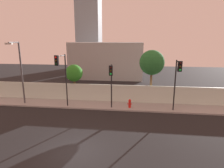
# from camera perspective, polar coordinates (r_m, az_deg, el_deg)

# --- Properties ---
(ground_plane) EXTENTS (80.00, 80.00, 0.00)m
(ground_plane) POSITION_cam_1_polar(r_m,az_deg,el_deg) (12.29, -11.16, -19.29)
(ground_plane) COLOR black
(sidewalk) EXTENTS (36.00, 2.40, 0.15)m
(sidewalk) POSITION_cam_1_polar(r_m,az_deg,el_deg) (19.45, -3.64, -6.39)
(sidewalk) COLOR #999999
(sidewalk) RESTS_ON ground
(perimeter_wall) EXTENTS (36.00, 0.18, 1.80)m
(perimeter_wall) POSITION_cam_1_polar(r_m,az_deg,el_deg) (20.37, -3.00, -2.61)
(perimeter_wall) COLOR silver
(perimeter_wall) RESTS_ON sidewalk
(traffic_light_left) EXTENTS (0.36, 1.19, 4.68)m
(traffic_light_left) POSITION_cam_1_polar(r_m,az_deg,el_deg) (17.51, 19.09, 2.53)
(traffic_light_left) COLOR black
(traffic_light_left) RESTS_ON sidewalk
(traffic_light_center) EXTENTS (0.35, 1.10, 4.20)m
(traffic_light_center) POSITION_cam_1_polar(r_m,az_deg,el_deg) (17.35, -0.27, 2.04)
(traffic_light_center) COLOR black
(traffic_light_center) RESTS_ON sidewalk
(traffic_light_right) EXTENTS (0.47, 1.72, 5.10)m
(traffic_light_right) POSITION_cam_1_polar(r_m,az_deg,el_deg) (18.14, -14.97, 4.12)
(traffic_light_right) COLOR black
(traffic_light_right) RESTS_ON sidewalk
(street_lamp_curbside) EXTENTS (0.62, 1.98, 6.24)m
(street_lamp_curbside) POSITION_cam_1_polar(r_m,az_deg,el_deg) (20.85, -25.98, 4.41)
(street_lamp_curbside) COLOR #4C4C51
(street_lamp_curbside) RESTS_ON sidewalk
(fire_hydrant) EXTENTS (0.44, 0.26, 0.84)m
(fire_hydrant) POSITION_cam_1_polar(r_m,az_deg,el_deg) (18.49, 5.33, -5.74)
(fire_hydrant) COLOR red
(fire_hydrant) RESTS_ON sidewalk
(roadside_tree_leftmost) EXTENTS (1.91, 1.91, 3.91)m
(roadside_tree_leftmost) POSITION_cam_1_polar(r_m,az_deg,el_deg) (21.65, -11.33, 3.17)
(roadside_tree_leftmost) COLOR brown
(roadside_tree_leftmost) RESTS_ON ground
(roadside_tree_midleft) EXTENTS (2.62, 2.62, 5.57)m
(roadside_tree_midleft) POSITION_cam_1_polar(r_m,az_deg,el_deg) (20.43, 11.90, 6.28)
(roadside_tree_midleft) COLOR brown
(roadside_tree_midleft) RESTS_ON ground
(low_building_distant) EXTENTS (12.46, 6.00, 6.19)m
(low_building_distant) POSITION_cam_1_polar(r_m,az_deg,el_deg) (33.87, -1.56, 7.17)
(low_building_distant) COLOR #9E9E9E
(low_building_distant) RESTS_ON ground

